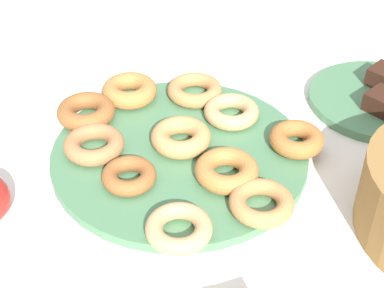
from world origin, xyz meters
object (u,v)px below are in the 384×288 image
at_px(donut_plate, 179,154).
at_px(donut_7, 181,137).
at_px(donut_4, 179,228).
at_px(donut_6, 195,90).
at_px(donut_2, 231,112).
at_px(donut_3, 129,176).
at_px(donut_8, 297,139).
at_px(donut_9, 86,112).
at_px(donut_10, 261,203).
at_px(donut_0, 227,170).
at_px(donut_1, 94,144).
at_px(donut_5, 130,91).
at_px(cake_plate, 379,100).

xyz_separation_m(donut_plate, donut_7, (-0.01, -0.01, 0.02)).
xyz_separation_m(donut_4, donut_6, (-0.20, -0.23, 0.00)).
height_order(donut_plate, donut_2, donut_2).
height_order(donut_3, donut_7, donut_7).
bearing_deg(donut_4, donut_3, -92.17).
bearing_deg(donut_8, donut_9, -49.90).
relative_size(donut_6, donut_10, 1.06).
relative_size(donut_0, donut_8, 1.10).
distance_m(donut_0, donut_1, 0.20).
bearing_deg(donut_plate, donut_5, -96.19).
distance_m(donut_9, cake_plate, 0.48).
bearing_deg(donut_1, donut_5, -143.66).
xyz_separation_m(donut_plate, donut_5, (-0.02, -0.16, 0.02)).
bearing_deg(donut_10, donut_plate, -86.23).
xyz_separation_m(donut_1, donut_7, (-0.11, 0.06, 0.00)).
bearing_deg(donut_5, donut_plate, 83.81).
distance_m(donut_2, donut_9, 0.22).
bearing_deg(donut_9, donut_plate, 114.25).
distance_m(donut_2, donut_7, 0.10).
bearing_deg(donut_7, donut_6, -136.74).
distance_m(donut_3, donut_6, 0.23).
distance_m(donut_1, donut_8, 0.29).
relative_size(donut_2, donut_7, 0.97).
bearing_deg(donut_0, donut_plate, -80.48).
distance_m(donut_4, donut_8, 0.24).
relative_size(donut_0, donut_2, 1.02).
xyz_separation_m(donut_2, donut_3, (0.21, 0.03, -0.00)).
bearing_deg(donut_7, donut_4, 52.42).
height_order(donut_0, donut_3, donut_0).
height_order(donut_6, donut_10, donut_6).
distance_m(donut_8, donut_9, 0.32).
height_order(donut_0, donut_8, same).
bearing_deg(donut_1, donut_4, 89.70).
height_order(donut_plate, cake_plate, same).
distance_m(donut_6, donut_10, 0.28).
distance_m(donut_0, donut_9, 0.25).
distance_m(donut_0, donut_7, 0.10).
relative_size(donut_plate, donut_6, 4.17).
bearing_deg(donut_plate, cake_plate, 165.62).
bearing_deg(donut_7, donut_5, -92.83).
bearing_deg(donut_2, donut_plate, 7.64).
bearing_deg(donut_9, donut_5, -174.52).
bearing_deg(donut_3, cake_plate, 170.39).
bearing_deg(donut_9, donut_6, 163.25).
relative_size(donut_0, donut_7, 0.99).
relative_size(donut_plate, donut_9, 4.15).
xyz_separation_m(donut_7, donut_10, (-0.00, 0.17, -0.00)).
height_order(donut_6, donut_9, donut_9).
xyz_separation_m(donut_4, donut_5, (-0.12, -0.29, 0.00)).
bearing_deg(donut_5, donut_8, 115.77).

